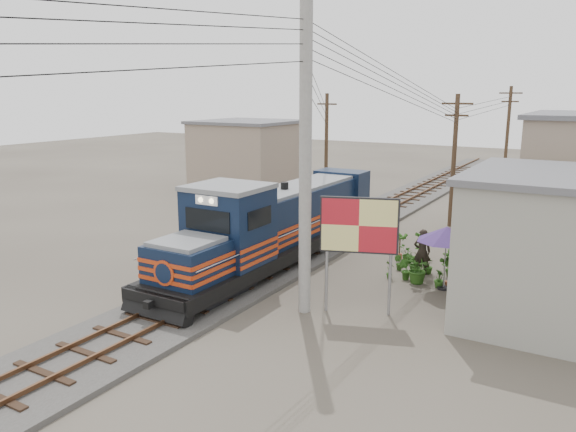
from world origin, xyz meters
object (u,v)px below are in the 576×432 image
Objects in this scene: market_umbrella at (447,234)px; billboard at (359,228)px; vendor at (422,252)px; locomotive at (278,226)px.

billboard is at bearing -116.57° from market_umbrella.
billboard reaches higher than market_umbrella.
billboard is 1.54× the size of market_umbrella.
market_umbrella is 2.14m from vendor.
locomotive reaches higher than market_umbrella.
vendor is (5.66, 1.67, -0.72)m from locomotive.
billboard is at bearing 60.24° from vendor.
locomotive is 5.95m from vendor.
billboard is 5.38m from vendor.
market_umbrella is 1.36× the size of vendor.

